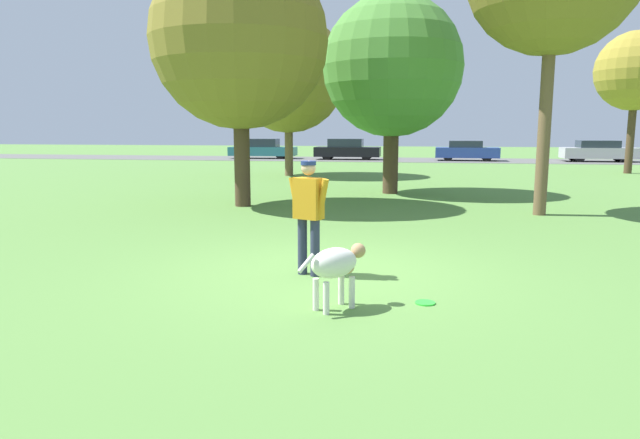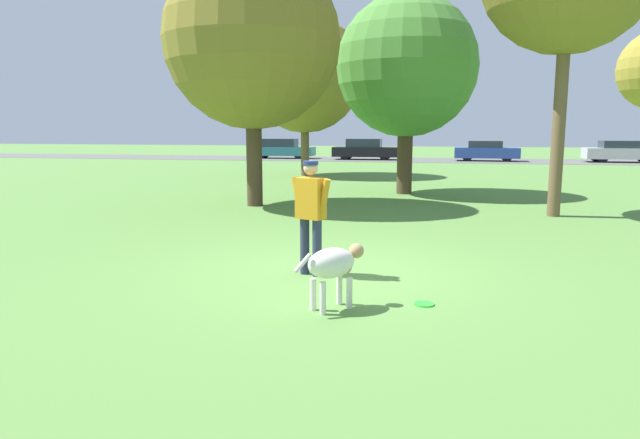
% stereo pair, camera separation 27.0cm
% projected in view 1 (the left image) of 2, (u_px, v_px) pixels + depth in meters
% --- Properties ---
extents(ground_plane, '(120.00, 120.00, 0.00)m').
position_uv_depth(ground_plane, '(330.00, 272.00, 8.06)').
color(ground_plane, '#56843D').
extents(far_road_strip, '(120.00, 6.00, 0.01)m').
position_uv_depth(far_road_strip, '(404.00, 160.00, 37.39)').
color(far_road_strip, '#5B5B59').
rests_on(far_road_strip, ground_plane).
extents(person, '(0.63, 0.35, 1.58)m').
position_uv_depth(person, '(309.00, 209.00, 7.77)').
color(person, '#2D334C').
rests_on(person, ground_plane).
extents(dog, '(0.71, 0.77, 0.71)m').
position_uv_depth(dog, '(336.00, 265.00, 6.35)').
color(dog, silver).
rests_on(dog, ground_plane).
extents(frisbee, '(0.23, 0.23, 0.02)m').
position_uv_depth(frisbee, '(425.00, 303.00, 6.61)').
color(frisbee, '#33D838').
rests_on(frisbee, ground_plane).
extents(tree_far_right, '(3.50, 3.50, 6.31)m').
position_uv_depth(tree_far_right, '(636.00, 71.00, 25.32)').
color(tree_far_right, '#4C3826').
rests_on(tree_far_right, ground_plane).
extents(tree_near_left, '(4.50, 4.50, 6.48)m').
position_uv_depth(tree_near_left, '(240.00, 40.00, 14.35)').
color(tree_near_left, '#4C3826').
rests_on(tree_near_left, ground_plane).
extents(tree_far_left, '(4.94, 4.94, 6.78)m').
position_uv_depth(tree_far_left, '(288.00, 74.00, 24.11)').
color(tree_far_left, brown).
rests_on(tree_far_left, ground_plane).
extents(tree_mid_center, '(4.29, 4.29, 6.04)m').
position_uv_depth(tree_mid_center, '(392.00, 67.00, 17.36)').
color(tree_mid_center, '#4C3826').
rests_on(tree_mid_center, ground_plane).
extents(parked_car_teal, '(4.58, 1.89, 1.35)m').
position_uv_depth(parked_car_teal, '(262.00, 149.00, 39.07)').
color(parked_car_teal, teal).
rests_on(parked_car_teal, ground_plane).
extents(parked_car_black, '(4.31, 1.82, 1.37)m').
position_uv_depth(parked_car_black, '(347.00, 149.00, 37.64)').
color(parked_car_black, black).
rests_on(parked_car_black, ground_plane).
extents(parked_car_blue, '(4.00, 1.88, 1.27)m').
position_uv_depth(parked_car_blue, '(467.00, 151.00, 36.29)').
color(parked_car_blue, '#284293').
rests_on(parked_car_blue, ground_plane).
extents(parked_car_silver, '(4.40, 1.90, 1.31)m').
position_uv_depth(parked_car_silver, '(599.00, 151.00, 35.12)').
color(parked_car_silver, '#B7B7BC').
rests_on(parked_car_silver, ground_plane).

